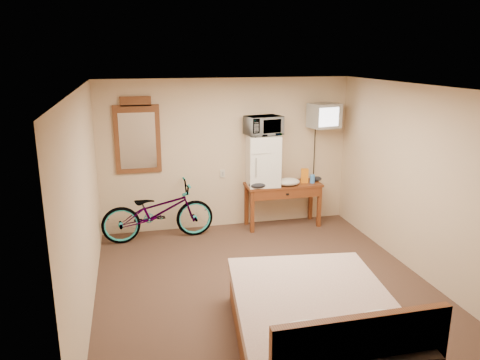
{
  "coord_description": "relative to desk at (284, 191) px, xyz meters",
  "views": [
    {
      "loc": [
        -1.57,
        -5.19,
        2.88
      ],
      "look_at": [
        -0.14,
        0.76,
        1.22
      ],
      "focal_mm": 35.0,
      "sensor_mm": 36.0,
      "label": 1
    }
  ],
  "objects": [
    {
      "name": "wall_mirror",
      "position": [
        -2.36,
        0.27,
        0.99
      ],
      "size": [
        0.72,
        0.04,
        1.21
      ],
      "color": "brown",
      "rests_on": "room"
    },
    {
      "name": "cloth_dark_b",
      "position": [
        0.61,
        0.06,
        0.17
      ],
      "size": [
        0.17,
        0.14,
        0.08
      ],
      "primitive_type": "ellipsoid",
      "color": "black",
      "rests_on": "desk"
    },
    {
      "name": "desk",
      "position": [
        0.0,
        0.0,
        0.0
      ],
      "size": [
        1.28,
        0.5,
        0.75
      ],
      "color": "brown",
      "rests_on": "floor"
    },
    {
      "name": "crt_television",
      "position": [
        0.68,
        0.02,
        1.26
      ],
      "size": [
        0.53,
        0.61,
        0.4
      ],
      "color": "black",
      "rests_on": "room"
    },
    {
      "name": "bed",
      "position": [
        -0.78,
        -3.37,
        -0.33
      ],
      "size": [
        1.82,
        2.26,
        0.9
      ],
      "color": "brown",
      "rests_on": "floor"
    },
    {
      "name": "microwave",
      "position": [
        -0.36,
        0.05,
        1.12
      ],
      "size": [
        0.63,
        0.49,
        0.31
      ],
      "primitive_type": "imported",
      "rotation": [
        0.0,
        0.0,
        0.22
      ],
      "color": "white",
      "rests_on": "mini_fridge"
    },
    {
      "name": "snack_bag",
      "position": [
        0.37,
        0.01,
        0.25
      ],
      "size": [
        0.14,
        0.1,
        0.24
      ],
      "primitive_type": "cube",
      "rotation": [
        0.0,
        0.0,
        -0.25
      ],
      "color": "orange",
      "rests_on": "desk"
    },
    {
      "name": "cloth_cream",
      "position": [
        0.05,
        -0.09,
        0.19
      ],
      "size": [
        0.39,
        0.3,
        0.12
      ],
      "primitive_type": "ellipsoid",
      "color": "beige",
      "rests_on": "desk"
    },
    {
      "name": "bicycle",
      "position": [
        -2.11,
        -0.09,
        -0.16
      ],
      "size": [
        1.79,
        0.72,
        0.92
      ],
      "primitive_type": "imported",
      "rotation": [
        0.0,
        0.0,
        1.63
      ],
      "color": "black",
      "rests_on": "floor"
    },
    {
      "name": "blue_cup",
      "position": [
        0.49,
        -0.04,
        0.2
      ],
      "size": [
        0.08,
        0.08,
        0.14
      ],
      "primitive_type": "cylinder",
      "color": "#4489E7",
      "rests_on": "desk"
    },
    {
      "name": "room",
      "position": [
        -0.91,
        -2.0,
        0.63
      ],
      "size": [
        4.6,
        4.64,
        2.5
      ],
      "color": "#412A20",
      "rests_on": "ground"
    },
    {
      "name": "mini_fridge",
      "position": [
        -0.36,
        0.05,
        0.55
      ],
      "size": [
        0.55,
        0.53,
        0.84
      ],
      "color": "white",
      "rests_on": "desk"
    },
    {
      "name": "cloth_dark_a",
      "position": [
        -0.49,
        -0.13,
        0.18
      ],
      "size": [
        0.3,
        0.22,
        0.11
      ],
      "primitive_type": "ellipsoid",
      "color": "black",
      "rests_on": "desk"
    }
  ]
}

